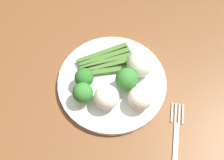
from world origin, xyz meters
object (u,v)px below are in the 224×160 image
(dining_table, at_px, (103,88))
(fork, at_px, (176,138))
(cauliflower_back, at_px, (140,98))
(asparagus_bundle, at_px, (106,62))
(cauliflower_back_right, at_px, (106,97))
(plate, at_px, (112,83))
(broccoli_near_center, at_px, (127,79))
(cauliflower_front, at_px, (140,64))
(broccoli_right, at_px, (85,94))
(broccoli_outer_edge, at_px, (84,78))

(dining_table, relative_size, fork, 7.00)
(fork, bearing_deg, cauliflower_back, 54.25)
(asparagus_bundle, xyz_separation_m, fork, (0.21, -0.10, -0.02))
(cauliflower_back_right, height_order, cauliflower_back, cauliflower_back_right)
(dining_table, distance_m, plate, 0.13)
(asparagus_bundle, relative_size, cauliflower_back, 2.60)
(broccoli_near_center, distance_m, cauliflower_front, 0.05)
(broccoli_right, distance_m, cauliflower_back, 0.12)
(cauliflower_back, bearing_deg, broccoli_near_center, 147.21)
(broccoli_outer_edge, bearing_deg, cauliflower_back, 1.52)
(dining_table, distance_m, cauliflower_back, 0.20)
(broccoli_outer_edge, xyz_separation_m, broccoli_right, (0.02, -0.03, 0.00))
(dining_table, xyz_separation_m, broccoli_near_center, (0.07, -0.03, 0.16))
(cauliflower_back_right, relative_size, fork, 0.33)
(broccoli_outer_edge, xyz_separation_m, fork, (0.23, -0.04, -0.04))
(broccoli_outer_edge, distance_m, cauliflower_back_right, 0.07)
(asparagus_bundle, xyz_separation_m, broccoli_outer_edge, (-0.02, -0.07, 0.02))
(cauliflower_front, bearing_deg, broccoli_near_center, -103.31)
(cauliflower_back, distance_m, fork, 0.11)
(asparagus_bundle, distance_m, fork, 0.23)
(broccoli_right, xyz_separation_m, cauliflower_front, (0.08, 0.12, -0.00))
(asparagus_bundle, bearing_deg, fork, -67.20)
(dining_table, height_order, asparagus_bundle, asparagus_bundle)
(plate, height_order, fork, plate)
(cauliflower_back_right, bearing_deg, cauliflower_back, 21.71)
(dining_table, distance_m, broccoli_right, 0.18)
(broccoli_near_center, distance_m, broccoli_right, 0.09)
(broccoli_outer_edge, height_order, broccoli_right, broccoli_right)
(broccoli_right, distance_m, cauliflower_front, 0.14)
(plate, relative_size, cauliflower_front, 4.15)
(plate, bearing_deg, broccoli_right, -118.03)
(broccoli_right, relative_size, cauliflower_back_right, 0.99)
(plate, height_order, broccoli_outer_edge, broccoli_outer_edge)
(broccoli_right, bearing_deg, cauliflower_back_right, 14.60)
(asparagus_bundle, height_order, broccoli_right, broccoli_right)
(broccoli_right, bearing_deg, plate, 61.97)
(cauliflower_front, bearing_deg, dining_table, -167.39)
(plate, bearing_deg, fork, -20.90)
(plate, relative_size, cauliflower_back, 4.70)
(fork, bearing_deg, cauliflower_back_right, 71.36)
(dining_table, distance_m, fork, 0.26)
(broccoli_outer_edge, bearing_deg, broccoli_near_center, 18.78)
(broccoli_near_center, distance_m, cauliflower_back_right, 0.06)
(asparagus_bundle, height_order, fork, asparagus_bundle)
(plate, distance_m, cauliflower_front, 0.08)
(plate, relative_size, cauliflower_back_right, 4.56)
(asparagus_bundle, xyz_separation_m, cauliflower_back_right, (0.04, -0.09, 0.02))
(plate, xyz_separation_m, broccoli_outer_edge, (-0.05, -0.03, 0.04))
(dining_table, bearing_deg, plate, -38.29)
(plate, bearing_deg, cauliflower_back_right, -79.50)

